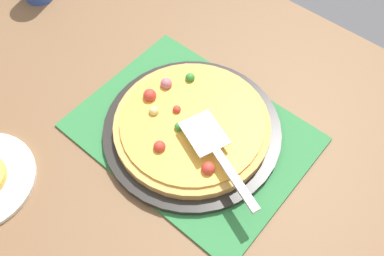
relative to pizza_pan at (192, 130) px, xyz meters
The scene contains 6 objects.
ground_plane 0.76m from the pizza_pan, ahead, with size 8.00×8.00×0.00m, color #4C4C51.
dining_table 0.12m from the pizza_pan, ahead, with size 1.40×1.00×0.75m.
placemat 0.01m from the pizza_pan, ahead, with size 0.48×0.36×0.01m, color #2D753D.
pizza_pan is the anchor object (origin of this frame).
pizza 0.02m from the pizza_pan, 31.81° to the left, with size 0.33×0.33×0.05m.
pizza_server 0.11m from the pizza_pan, 158.90° to the left, with size 0.23×0.12×0.01m.
Camera 1 is at (-0.31, 0.36, 1.50)m, focal length 38.54 mm.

